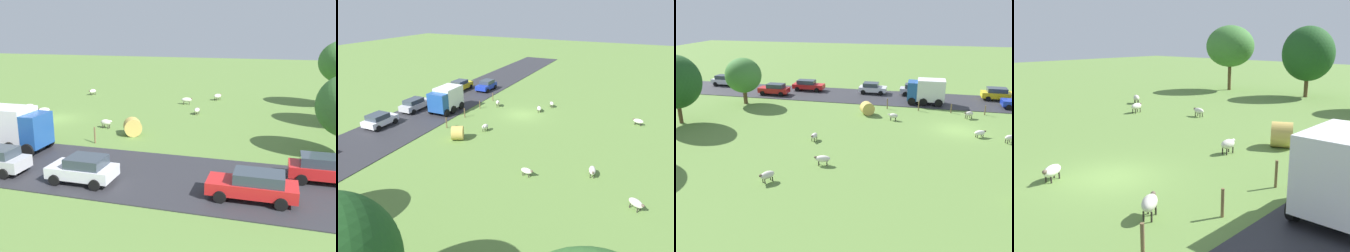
# 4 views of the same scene
# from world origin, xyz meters

# --- Properties ---
(ground_plane) EXTENTS (160.00, 160.00, 0.00)m
(ground_plane) POSITION_xyz_m (0.00, 0.00, 0.00)
(ground_plane) COLOR olive
(road_strip) EXTENTS (8.00, 80.00, 0.06)m
(road_strip) POSITION_xyz_m (11.15, 0.00, 0.03)
(road_strip) COLOR #2D2D33
(road_strip) RESTS_ON ground_plane
(sheep_0) EXTENTS (1.20, 1.07, 0.81)m
(sheep_0) POSITION_xyz_m (-14.18, 13.82, 0.54)
(sheep_0) COLOR beige
(sheep_0) RESTS_ON ground_plane
(sheep_1) EXTENTS (0.89, 1.03, 0.77)m
(sheep_1) POSITION_xyz_m (-2.51, -4.42, 0.54)
(sheep_1) COLOR silver
(sheep_1) RESTS_ON ground_plane
(sheep_2) EXTENTS (0.92, 1.23, 0.70)m
(sheep_2) POSITION_xyz_m (-1.58, -2.03, 0.46)
(sheep_2) COLOR white
(sheep_2) RESTS_ON ground_plane
(sheep_3) EXTENTS (0.55, 1.08, 0.79)m
(sheep_3) POSITION_xyz_m (1.69, 6.46, 0.53)
(sheep_3) COLOR silver
(sheep_3) RESTS_ON ground_plane
(sheep_4) EXTENTS (1.12, 0.59, 0.69)m
(sheep_4) POSITION_xyz_m (-5.87, 13.02, 0.46)
(sheep_4) COLOR silver
(sheep_4) RESTS_ON ground_plane
(sheep_5) EXTENTS (1.01, 1.18, 0.82)m
(sheep_5) POSITION_xyz_m (4.20, -1.62, 0.56)
(sheep_5) COLOR beige
(sheep_5) RESTS_ON ground_plane
(sheep_7) EXTENTS (0.77, 1.32, 0.81)m
(sheep_7) POSITION_xyz_m (-10.69, 10.79, 0.54)
(sheep_7) COLOR silver
(sheep_7) RESTS_ON ground_plane
(hay_bale_0) EXTENTS (1.71, 1.83, 1.45)m
(hay_bale_0) POSITION_xyz_m (3.18, 9.55, 0.73)
(hay_bale_0) COLOR tan
(hay_bale_0) RESTS_ON ground_plane
(tree_1) EXTENTS (4.44, 4.44, 5.79)m
(tree_1) POSITION_xyz_m (4.37, 25.46, 3.61)
(tree_1) COLOR brown
(tree_1) RESTS_ON ground_plane
(fence_post_0) EXTENTS (0.12, 0.12, 1.15)m
(fence_post_0) POSITION_xyz_m (6.02, -3.58, 0.57)
(fence_post_0) COLOR brown
(fence_post_0) RESTS_ON ground_plane
(fence_post_1) EXTENTS (0.12, 0.12, 1.05)m
(fence_post_1) POSITION_xyz_m (6.02, 0.13, 0.52)
(fence_post_1) COLOR brown
(fence_post_1) RESTS_ON ground_plane
(fence_post_2) EXTENTS (0.12, 0.12, 1.18)m
(fence_post_2) POSITION_xyz_m (6.02, 3.85, 0.59)
(fence_post_2) COLOR brown
(fence_post_2) RESTS_ON ground_plane
(fence_post_3) EXTENTS (0.12, 0.12, 1.27)m
(fence_post_3) POSITION_xyz_m (6.02, 7.56, 0.64)
(fence_post_3) COLOR brown
(fence_post_3) RESTS_ON ground_plane
(truck_0) EXTENTS (2.67, 4.54, 3.11)m
(truck_0) POSITION_xyz_m (9.23, 3.05, 1.74)
(truck_0) COLOR #1E4C99
(truck_0) RESTS_ON road_strip
(car_0) EXTENTS (1.97, 4.56, 1.52)m
(car_0) POSITION_xyz_m (12.79, 19.92, 0.85)
(car_0) COLOR red
(car_0) RESTS_ON road_strip
(car_1) EXTENTS (1.94, 4.48, 1.58)m
(car_1) POSITION_xyz_m (13.24, 4.42, 0.88)
(car_1) COLOR #B7B7BC
(car_1) RESTS_ON road_strip
(car_2) EXTENTS (2.15, 4.42, 1.61)m
(car_2) POSITION_xyz_m (13.24, -6.24, 0.90)
(car_2) COLOR yellow
(car_2) RESTS_ON road_strip
(car_3) EXTENTS (1.94, 4.19, 1.54)m
(car_3) POSITION_xyz_m (9.32, 23.67, 0.86)
(car_3) COLOR red
(car_3) RESTS_ON road_strip
(car_5) EXTENTS (2.06, 4.44, 1.58)m
(car_5) POSITION_xyz_m (13.09, 33.45, 0.89)
(car_5) COLOR silver
(car_5) RESTS_ON road_strip
(car_6) EXTENTS (2.16, 3.80, 1.52)m
(car_6) POSITION_xyz_m (13.12, 10.46, 0.85)
(car_6) COLOR silver
(car_6) RESTS_ON road_strip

